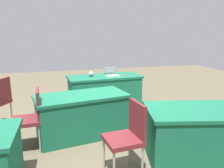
% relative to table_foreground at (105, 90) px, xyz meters
% --- Properties ---
extents(ground_plane, '(14.40, 14.40, 0.00)m').
position_rel_table_foreground_xyz_m(ground_plane, '(0.40, 1.56, -0.38)').
color(ground_plane, brown).
extents(table_foreground, '(1.85, 0.89, 0.75)m').
position_rel_table_foreground_xyz_m(table_foreground, '(0.00, 0.00, 0.00)').
color(table_foreground, '#196647').
rests_on(table_foreground, ground).
extents(table_mid_right, '(1.68, 1.00, 0.75)m').
position_rel_table_foreground_xyz_m(table_mid_right, '(0.81, 1.58, -0.00)').
color(table_mid_right, '#196647').
rests_on(table_mid_right, ground).
extents(table_back_left, '(1.62, 1.19, 0.75)m').
position_rel_table_foreground_xyz_m(table_back_left, '(-0.68, 2.80, -0.00)').
color(table_back_left, '#196647').
rests_on(table_back_left, ground).
extents(chair_tucked_left, '(0.48, 0.48, 0.96)m').
position_rel_table_foreground_xyz_m(chair_tucked_left, '(0.41, 2.87, 0.18)').
color(chair_tucked_left, '#9E9993').
rests_on(chair_tucked_left, ground).
extents(chair_tucked_right, '(0.45, 0.45, 0.96)m').
position_rel_table_foreground_xyz_m(chair_tucked_right, '(1.65, 1.84, 0.17)').
color(chair_tucked_right, '#9E9993').
rests_on(chair_tucked_right, ground).
extents(laptop_silver, '(0.35, 0.33, 0.21)m').
position_rel_table_foreground_xyz_m(laptop_silver, '(-0.19, 0.01, 0.41)').
color(laptop_silver, silver).
rests_on(laptop_silver, table_foreground).
extents(yarn_ball, '(0.13, 0.13, 0.13)m').
position_rel_table_foreground_xyz_m(yarn_ball, '(0.33, -0.01, 0.44)').
color(yarn_ball, gray).
rests_on(yarn_ball, table_foreground).
extents(scissors_red, '(0.07, 0.18, 0.01)m').
position_rel_table_foreground_xyz_m(scissors_red, '(-0.51, 0.08, 0.38)').
color(scissors_red, red).
rests_on(scissors_red, table_foreground).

